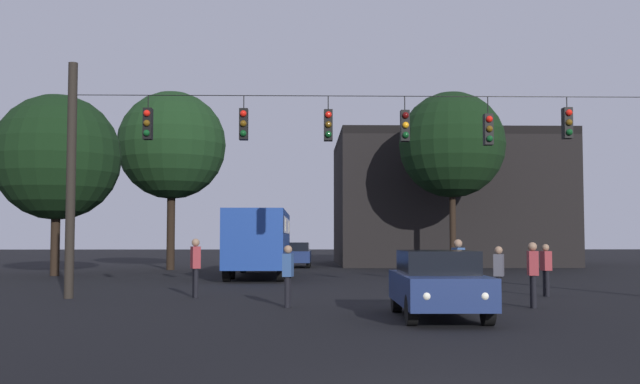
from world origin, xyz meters
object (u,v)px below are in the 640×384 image
object	(u,v)px
pedestrian_trailing	(458,266)
pedestrian_far_side	(546,267)
pedestrian_crossing_right	(499,272)
tree_left_silhouette	(172,146)
tree_behind_building	(452,145)
city_bus	(260,236)
tree_right_far	(57,157)
car_near_right	(438,283)
pedestrian_crossing_left	(195,264)
car_far_left	(296,254)
pedestrian_near_bus	(533,271)
pedestrian_crossing_center	(288,272)

from	to	relation	value
pedestrian_trailing	pedestrian_far_side	bearing A→B (deg)	31.14
pedestrian_crossing_right	pedestrian_far_side	bearing A→B (deg)	53.91
tree_left_silhouette	tree_behind_building	world-z (taller)	tree_left_silhouette
city_bus	tree_right_far	world-z (taller)	tree_right_far
car_near_right	pedestrian_crossing_left	xyz separation A→B (m)	(-6.30, 5.98, 0.22)
pedestrian_trailing	tree_left_silhouette	size ratio (longest dim) A/B	0.17
car_far_left	tree_left_silhouette	world-z (taller)	tree_left_silhouette
pedestrian_crossing_left	pedestrian_crossing_right	distance (m)	8.96
pedestrian_near_bus	tree_left_silhouette	distance (m)	27.76
tree_left_silhouette	tree_behind_building	xyz separation A→B (m)	(15.61, -1.93, -0.16)
pedestrian_crossing_center	tree_left_silhouette	xyz separation A→B (m)	(-7.10, 23.21, 6.13)
pedestrian_crossing_center	tree_right_far	distance (m)	20.75
car_near_right	tree_behind_building	xyz separation A→B (m)	(5.07, 24.02, 6.08)
car_far_left	pedestrian_crossing_center	distance (m)	26.89
pedestrian_trailing	tree_right_far	bearing A→B (deg)	137.22
tree_right_far	city_bus	bearing A→B (deg)	-5.15
pedestrian_trailing	car_far_left	bearing A→B (deg)	100.91
car_far_left	pedestrian_crossing_left	xyz separation A→B (m)	(-2.79, -23.65, 0.22)
pedestrian_crossing_left	tree_left_silhouette	world-z (taller)	tree_left_silhouette
pedestrian_trailing	tree_behind_building	size ratio (longest dim) A/B	0.18
pedestrian_trailing	tree_behind_building	world-z (taller)	tree_behind_building
city_bus	tree_right_far	bearing A→B (deg)	174.85
pedestrian_near_bus	pedestrian_crossing_right	bearing A→B (deg)	135.08
city_bus	pedestrian_crossing_left	bearing A→B (deg)	-95.63
pedestrian_far_side	tree_left_silhouette	distance (m)	25.51
pedestrian_far_side	tree_left_silhouette	bearing A→B (deg)	127.25
city_bus	pedestrian_crossing_right	bearing A→B (deg)	-64.70
pedestrian_far_side	tree_right_far	size ratio (longest dim) A/B	0.19
pedestrian_crossing_right	pedestrian_trailing	world-z (taller)	pedestrian_trailing
pedestrian_crossing_right	tree_left_silhouette	distance (m)	26.84
car_near_right	tree_left_silhouette	bearing A→B (deg)	112.09
pedestrian_crossing_center	pedestrian_crossing_left	bearing A→B (deg)	131.52
car_far_left	tree_right_far	size ratio (longest dim) A/B	0.50
pedestrian_far_side	tree_behind_building	size ratio (longest dim) A/B	0.16
pedestrian_trailing	tree_right_far	size ratio (longest dim) A/B	0.20
pedestrian_crossing_right	tree_left_silhouette	xyz separation A→B (m)	(-12.73, 22.82, 6.15)
pedestrian_far_side	pedestrian_crossing_center	bearing A→B (deg)	-156.08
car_near_right	pedestrian_crossing_right	size ratio (longest dim) A/B	2.75
pedestrian_near_bus	pedestrian_trailing	size ratio (longest dim) A/B	0.96
car_near_right	pedestrian_trailing	distance (m)	4.58
tree_left_silhouette	pedestrian_crossing_left	bearing A→B (deg)	-78.04
pedestrian_crossing_center	pedestrian_far_side	bearing A→B (deg)	23.92
car_far_left	pedestrian_far_side	world-z (taller)	pedestrian_far_side
city_bus	car_far_left	size ratio (longest dim) A/B	2.51
pedestrian_crossing_center	pedestrian_trailing	distance (m)	5.06
tree_right_far	tree_left_silhouette	bearing A→B (deg)	56.55
pedestrian_far_side	tree_left_silhouette	size ratio (longest dim) A/B	0.16
city_bus	pedestrian_far_side	xyz separation A→B (m)	(9.53, -12.26, -0.96)
tree_behind_building	tree_left_silhouette	bearing A→B (deg)	172.94
car_near_right	pedestrian_trailing	size ratio (longest dim) A/B	2.47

